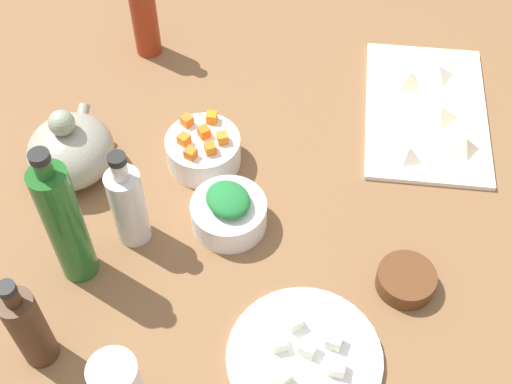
# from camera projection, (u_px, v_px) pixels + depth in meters

# --- Properties ---
(tabletop) EXTENTS (1.90, 1.90, 0.03)m
(tabletop) POSITION_uv_depth(u_px,v_px,m) (256.00, 215.00, 1.17)
(tabletop) COLOR brown
(tabletop) RESTS_ON ground
(cutting_board) EXTENTS (0.37, 0.24, 0.01)m
(cutting_board) POSITION_uv_depth(u_px,v_px,m) (426.00, 111.00, 1.30)
(cutting_board) COLOR white
(cutting_board) RESTS_ON tabletop
(plate_tofu) EXTENTS (0.23, 0.23, 0.01)m
(plate_tofu) POSITION_uv_depth(u_px,v_px,m) (304.00, 358.00, 0.99)
(plate_tofu) COLOR white
(plate_tofu) RESTS_ON tabletop
(bowl_greens) EXTENTS (0.12, 0.12, 0.05)m
(bowl_greens) POSITION_uv_depth(u_px,v_px,m) (229.00, 214.00, 1.12)
(bowl_greens) COLOR white
(bowl_greens) RESTS_ON tabletop
(bowl_carrots) EXTENTS (0.13, 0.13, 0.06)m
(bowl_carrots) POSITION_uv_depth(u_px,v_px,m) (203.00, 151.00, 1.21)
(bowl_carrots) COLOR white
(bowl_carrots) RESTS_ON tabletop
(bowl_small_side) EXTENTS (0.09, 0.09, 0.03)m
(bowl_small_side) POSITION_uv_depth(u_px,v_px,m) (406.00, 280.00, 1.06)
(bowl_small_side) COLOR #593118
(bowl_small_side) RESTS_ON tabletop
(teapot) EXTENTS (0.17, 0.15, 0.14)m
(teapot) POSITION_uv_depth(u_px,v_px,m) (71.00, 150.00, 1.17)
(teapot) COLOR gray
(teapot) RESTS_ON tabletop
(bottle_0) EXTENTS (0.06, 0.06, 0.19)m
(bottle_0) POSITION_uv_depth(u_px,v_px,m) (128.00, 205.00, 1.07)
(bottle_0) COLOR silver
(bottle_0) RESTS_ON tabletop
(bottle_1) EXTENTS (0.05, 0.05, 0.21)m
(bottle_1) POSITION_uv_depth(u_px,v_px,m) (144.00, 17.00, 1.35)
(bottle_1) COLOR maroon
(bottle_1) RESTS_ON tabletop
(bottle_2) EXTENTS (0.05, 0.05, 0.19)m
(bottle_2) POSITION_uv_depth(u_px,v_px,m) (28.00, 327.00, 0.94)
(bottle_2) COLOR #432918
(bottle_2) RESTS_ON tabletop
(bottle_3) EXTENTS (0.06, 0.06, 0.28)m
(bottle_3) POSITION_uv_depth(u_px,v_px,m) (65.00, 223.00, 0.99)
(bottle_3) COLOR #226023
(bottle_3) RESTS_ON tabletop
(carrot_cube_0) EXTENTS (0.03, 0.03, 0.02)m
(carrot_cube_0) POSITION_uv_depth(u_px,v_px,m) (204.00, 132.00, 1.18)
(carrot_cube_0) COLOR orange
(carrot_cube_0) RESTS_ON bowl_carrots
(carrot_cube_1) EXTENTS (0.02, 0.02, 0.02)m
(carrot_cube_1) POSITION_uv_depth(u_px,v_px,m) (191.00, 153.00, 1.15)
(carrot_cube_1) COLOR orange
(carrot_cube_1) RESTS_ON bowl_carrots
(carrot_cube_2) EXTENTS (0.02, 0.02, 0.02)m
(carrot_cube_2) POSITION_uv_depth(u_px,v_px,m) (223.00, 138.00, 1.17)
(carrot_cube_2) COLOR orange
(carrot_cube_2) RESTS_ON bowl_carrots
(carrot_cube_3) EXTENTS (0.02, 0.02, 0.02)m
(carrot_cube_3) POSITION_uv_depth(u_px,v_px,m) (184.00, 139.00, 1.17)
(carrot_cube_3) COLOR orange
(carrot_cube_3) RESTS_ON bowl_carrots
(carrot_cube_4) EXTENTS (0.02, 0.02, 0.02)m
(carrot_cube_4) POSITION_uv_depth(u_px,v_px,m) (212.00, 117.00, 1.20)
(carrot_cube_4) COLOR orange
(carrot_cube_4) RESTS_ON bowl_carrots
(carrot_cube_5) EXTENTS (0.03, 0.03, 0.02)m
(carrot_cube_5) POSITION_uv_depth(u_px,v_px,m) (187.00, 121.00, 1.20)
(carrot_cube_5) COLOR orange
(carrot_cube_5) RESTS_ON bowl_carrots
(carrot_cube_6) EXTENTS (0.02, 0.02, 0.02)m
(carrot_cube_6) POSITION_uv_depth(u_px,v_px,m) (210.00, 148.00, 1.16)
(carrot_cube_6) COLOR orange
(carrot_cube_6) RESTS_ON bowl_carrots
(chopped_greens_mound) EXTENTS (0.10, 0.10, 0.03)m
(chopped_greens_mound) POSITION_uv_depth(u_px,v_px,m) (228.00, 199.00, 1.09)
(chopped_greens_mound) COLOR #217635
(chopped_greens_mound) RESTS_ON bowl_greens
(tofu_cube_0) EXTENTS (0.03, 0.03, 0.02)m
(tofu_cube_0) POSITION_uv_depth(u_px,v_px,m) (308.00, 348.00, 0.98)
(tofu_cube_0) COLOR white
(tofu_cube_0) RESTS_ON plate_tofu
(tofu_cube_1) EXTENTS (0.03, 0.03, 0.02)m
(tofu_cube_1) POSITION_uv_depth(u_px,v_px,m) (279.00, 342.00, 0.99)
(tofu_cube_1) COLOR white
(tofu_cube_1) RESTS_ON plate_tofu
(tofu_cube_2) EXTENTS (0.03, 0.03, 0.02)m
(tofu_cube_2) POSITION_uv_depth(u_px,v_px,m) (334.00, 341.00, 0.99)
(tofu_cube_2) COLOR silver
(tofu_cube_2) RESTS_ON plate_tofu
(tofu_cube_3) EXTENTS (0.02, 0.02, 0.02)m
(tofu_cube_3) POSITION_uv_depth(u_px,v_px,m) (337.00, 368.00, 0.96)
(tofu_cube_3) COLOR white
(tofu_cube_3) RESTS_ON plate_tofu
(tofu_cube_4) EXTENTS (0.03, 0.03, 0.02)m
(tofu_cube_4) POSITION_uv_depth(u_px,v_px,m) (294.00, 321.00, 1.01)
(tofu_cube_4) COLOR silver
(tofu_cube_4) RESTS_ON plate_tofu
(tofu_cube_5) EXTENTS (0.03, 0.03, 0.02)m
(tofu_cube_5) POSITION_uv_depth(u_px,v_px,m) (282.00, 377.00, 0.96)
(tofu_cube_5) COLOR #FBF1CA
(tofu_cube_5) RESTS_ON plate_tofu
(dumpling_0) EXTENTS (0.07, 0.06, 0.03)m
(dumpling_0) POSITION_uv_depth(u_px,v_px,m) (438.00, 71.00, 1.34)
(dumpling_0) COLOR beige
(dumpling_0) RESTS_ON cutting_board
(dumpling_1) EXTENTS (0.05, 0.05, 0.03)m
(dumpling_1) POSITION_uv_depth(u_px,v_px,m) (465.00, 144.00, 1.22)
(dumpling_1) COLOR beige
(dumpling_1) RESTS_ON cutting_board
(dumpling_2) EXTENTS (0.06, 0.06, 0.03)m
(dumpling_2) POSITION_uv_depth(u_px,v_px,m) (410.00, 78.00, 1.33)
(dumpling_2) COLOR beige
(dumpling_2) RESTS_ON cutting_board
(dumpling_3) EXTENTS (0.05, 0.05, 0.03)m
(dumpling_3) POSITION_uv_depth(u_px,v_px,m) (409.00, 153.00, 1.21)
(dumpling_3) COLOR beige
(dumpling_3) RESTS_ON cutting_board
(dumpling_4) EXTENTS (0.05, 0.06, 0.02)m
(dumpling_4) POSITION_uv_depth(u_px,v_px,m) (440.00, 112.00, 1.27)
(dumpling_4) COLOR beige
(dumpling_4) RESTS_ON cutting_board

